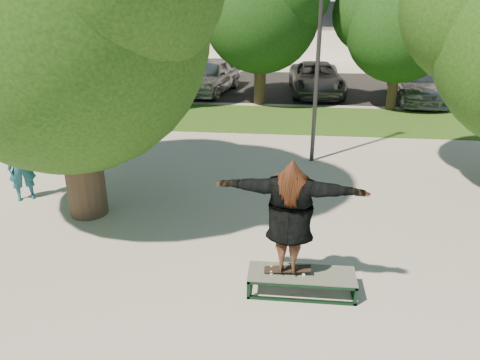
# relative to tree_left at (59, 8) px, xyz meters

# --- Properties ---
(ground) EXTENTS (120.00, 120.00, 0.00)m
(ground) POSITION_rel_tree_left_xyz_m (4.29, -1.09, -4.42)
(ground) COLOR gray
(ground) RESTS_ON ground
(grass_strip) EXTENTS (30.00, 4.00, 0.02)m
(grass_strip) POSITION_rel_tree_left_xyz_m (5.29, 8.41, -4.41)
(grass_strip) COLOR #244E16
(grass_strip) RESTS_ON ground
(asphalt_strip) EXTENTS (40.00, 8.00, 0.01)m
(asphalt_strip) POSITION_rel_tree_left_xyz_m (4.29, 14.91, -4.42)
(asphalt_strip) COLOR black
(asphalt_strip) RESTS_ON ground
(tree_left) EXTENTS (6.96, 5.95, 7.12)m
(tree_left) POSITION_rel_tree_left_xyz_m (0.00, 0.00, 0.00)
(tree_left) COLOR #38281E
(tree_left) RESTS_ON ground
(bg_tree_left) EXTENTS (5.28, 4.51, 5.77)m
(bg_tree_left) POSITION_rel_tree_left_xyz_m (-2.28, 9.98, -0.69)
(bg_tree_left) COLOR #38281E
(bg_tree_left) RESTS_ON ground
(bg_tree_mid) EXTENTS (5.76, 4.92, 6.24)m
(bg_tree_mid) POSITION_rel_tree_left_xyz_m (3.22, 10.98, -0.41)
(bg_tree_mid) COLOR #38281E
(bg_tree_mid) RESTS_ON ground
(bg_tree_right) EXTENTS (5.04, 4.31, 5.43)m
(bg_tree_right) POSITION_rel_tree_left_xyz_m (8.73, 10.47, -0.93)
(bg_tree_right) COLOR #38281E
(bg_tree_right) RESTS_ON ground
(lamppost) EXTENTS (0.25, 0.15, 6.11)m
(lamppost) POSITION_rel_tree_left_xyz_m (5.29, 3.91, -1.27)
(lamppost) COLOR #2D2D30
(lamppost) RESTS_ON ground
(grind_box) EXTENTS (1.80, 0.60, 0.38)m
(grind_box) POSITION_rel_tree_left_xyz_m (4.86, -2.60, -4.23)
(grind_box) COLOR black
(grind_box) RESTS_ON ground
(skater_rig) EXTENTS (2.43, 0.84, 2.02)m
(skater_rig) POSITION_rel_tree_left_xyz_m (4.62, -2.60, -3.00)
(skater_rig) COLOR white
(skater_rig) RESTS_ON grind_box
(bystander) EXTENTS (0.74, 0.68, 1.69)m
(bystander) POSITION_rel_tree_left_xyz_m (-1.74, 0.49, -3.58)
(bystander) COLOR #19525F
(bystander) RESTS_ON ground
(car_silver_a) EXTENTS (2.77, 5.00, 1.61)m
(car_silver_a) POSITION_rel_tree_left_xyz_m (0.79, 12.97, -3.62)
(car_silver_a) COLOR #B4B4B9
(car_silver_a) RESTS_ON asphalt_strip
(car_dark) EXTENTS (1.88, 4.06, 1.29)m
(car_dark) POSITION_rel_tree_left_xyz_m (-0.08, 13.28, -3.78)
(car_dark) COLOR black
(car_dark) RESTS_ON asphalt_strip
(car_grey) EXTENTS (2.62, 5.27, 1.43)m
(car_grey) POSITION_rel_tree_left_xyz_m (5.83, 13.21, -3.70)
(car_grey) COLOR #5A5A5F
(car_grey) RESTS_ON asphalt_strip
(car_silver_b) EXTENTS (2.28, 5.21, 1.49)m
(car_silver_b) POSITION_rel_tree_left_xyz_m (10.29, 12.41, -3.68)
(car_silver_b) COLOR #A3A3A7
(car_silver_b) RESTS_ON asphalt_strip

